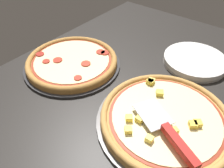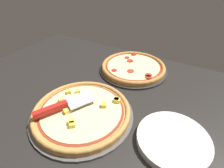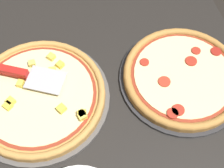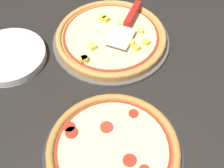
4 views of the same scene
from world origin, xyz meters
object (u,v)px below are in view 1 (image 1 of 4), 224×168
(pizza_back, at_px, (72,61))
(serving_spatula, at_px, (172,136))
(plate_stack, at_px, (195,61))
(pizza_front, at_px, (166,118))

(pizza_back, xyz_separation_m, serving_spatula, (-0.10, -0.47, 0.03))
(pizza_back, distance_m, plate_stack, 0.49)
(pizza_front, xyz_separation_m, plate_stack, (0.35, 0.05, -0.01))
(pizza_front, distance_m, plate_stack, 0.35)
(serving_spatula, distance_m, plate_stack, 0.43)
(plate_stack, bearing_deg, pizza_back, 130.22)
(pizza_back, relative_size, serving_spatula, 1.53)
(pizza_front, distance_m, pizza_back, 0.43)
(serving_spatula, bearing_deg, pizza_front, 35.25)
(plate_stack, bearing_deg, serving_spatula, -166.37)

